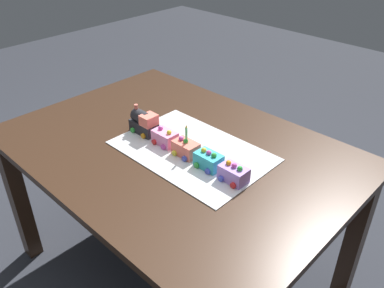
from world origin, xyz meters
TOP-DOWN VIEW (x-y plane):
  - ground_plane at (0.00, 0.00)m, footprint 8.00×8.00m
  - dining_table at (0.00, 0.00)m, footprint 1.40×1.00m
  - cake_board at (0.08, 0.02)m, footprint 0.60×0.40m
  - cake_locomotive at (-0.17, -0.02)m, footprint 0.14×0.08m
  - cake_car_hopper_bubblegum at (-0.04, -0.02)m, footprint 0.10×0.08m
  - cake_car_flatbed_coral at (0.08, -0.02)m, footprint 0.10×0.08m
  - cake_car_caboose_turquoise at (0.20, -0.02)m, footprint 0.10×0.08m
  - cake_car_tanker_lavender at (0.32, -0.02)m, footprint 0.10×0.08m
  - birthday_candle at (0.08, -0.02)m, footprint 0.01×0.01m

SIDE VIEW (x-z plane):
  - ground_plane at x=0.00m, z-range 0.00..0.00m
  - dining_table at x=0.00m, z-range 0.26..1.00m
  - cake_board at x=0.08m, z-range 0.74..0.74m
  - cake_car_hopper_bubblegum at x=-0.04m, z-range 0.74..0.81m
  - cake_car_flatbed_coral at x=0.08m, z-range 0.74..0.81m
  - cake_car_caboose_turquoise at x=0.20m, z-range 0.74..0.81m
  - cake_car_tanker_lavender at x=0.32m, z-range 0.74..0.81m
  - cake_locomotive at x=-0.17m, z-range 0.73..0.85m
  - birthday_candle at x=0.08m, z-range 0.81..0.88m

